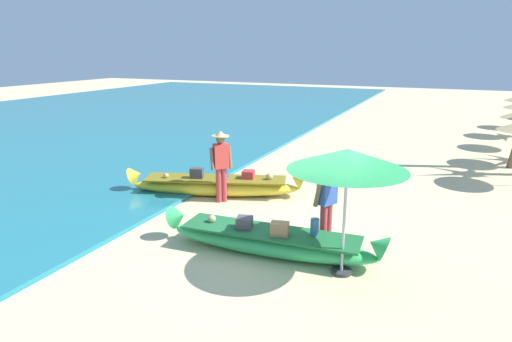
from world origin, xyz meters
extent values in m
plane|color=beige|center=(0.00, 0.00, 0.00)|extent=(80.00, 80.00, 0.00)
cube|color=teal|center=(-15.71, 8.00, 0.05)|extent=(24.00, 56.00, 0.10)
ellipsoid|color=#38B760|center=(-0.56, -0.17, 0.22)|extent=(4.08, 1.01, 0.44)
cone|color=#38B760|center=(1.41, -0.05, 0.49)|extent=(0.45, 0.49, 0.54)
cone|color=#38B760|center=(-2.53, -0.28, 0.49)|extent=(0.45, 0.49, 0.54)
cube|color=#1E6435|center=(-0.56, -0.17, 0.44)|extent=(3.44, 0.99, 0.04)
sphere|color=tan|center=(-1.78, -0.21, 0.52)|extent=(0.16, 0.16, 0.16)
cube|color=#424247|center=(-1.05, -0.23, 0.56)|extent=(0.35, 0.35, 0.24)
cube|color=#9E754C|center=(-0.31, -0.29, 0.58)|extent=(0.36, 0.28, 0.28)
cylinder|color=#386699|center=(0.27, -0.01, 0.61)|extent=(0.16, 0.16, 0.34)
ellipsoid|color=yellow|center=(-3.22, 2.51, 0.23)|extent=(4.45, 2.21, 0.45)
cone|color=yellow|center=(-1.18, 3.21, 0.50)|extent=(0.56, 0.60, 0.55)
cone|color=yellow|center=(-5.26, 1.80, 0.50)|extent=(0.56, 0.60, 0.55)
cube|color=olive|center=(-3.22, 2.51, 0.45)|extent=(3.78, 1.99, 0.04)
sphere|color=tan|center=(-4.43, 2.00, 0.52)|extent=(0.15, 0.15, 0.15)
cube|color=#424247|center=(-3.67, 2.32, 0.60)|extent=(0.39, 0.30, 0.29)
cylinder|color=#386699|center=(-3.05, 2.69, 0.50)|extent=(0.27, 0.27, 0.10)
cube|color=#B73333|center=(-2.41, 2.85, 0.57)|extent=(0.36, 0.36, 0.23)
sphere|color=tan|center=(-1.86, 2.97, 0.55)|extent=(0.19, 0.19, 0.19)
cylinder|color=#B2383D|center=(-2.77, 2.16, 0.44)|extent=(0.14, 0.14, 0.89)
cylinder|color=#B2383D|center=(-2.87, 2.06, 0.44)|extent=(0.14, 0.14, 0.89)
cube|color=#DB3D38|center=(-2.82, 2.11, 1.20)|extent=(0.41, 0.41, 0.62)
cylinder|color=brown|center=(-2.64, 2.26, 1.15)|extent=(0.21, 0.21, 0.56)
cylinder|color=brown|center=(-2.97, 1.93, 1.15)|extent=(0.21, 0.21, 0.56)
sphere|color=brown|center=(-2.82, 2.11, 1.63)|extent=(0.22, 0.22, 0.22)
cylinder|color=tan|center=(-2.82, 2.11, 1.71)|extent=(0.44, 0.44, 0.02)
cone|color=tan|center=(-2.82, 2.11, 1.78)|extent=(0.26, 0.26, 0.12)
cylinder|color=#B2383D|center=(0.31, 0.45, 0.46)|extent=(0.14, 0.14, 0.92)
cylinder|color=#B2383D|center=(0.37, 0.58, 0.46)|extent=(0.14, 0.14, 0.92)
cube|color=#3356B2|center=(0.34, 0.51, 1.23)|extent=(0.36, 0.42, 0.64)
cylinder|color=brown|center=(0.22, 0.32, 1.18)|extent=(0.23, 0.17, 0.58)
cylinder|color=brown|center=(0.42, 0.73, 1.18)|extent=(0.23, 0.17, 0.58)
sphere|color=brown|center=(0.34, 0.51, 1.67)|extent=(0.22, 0.22, 0.22)
cylinder|color=#B7B7BC|center=(0.88, -0.37, 1.10)|extent=(0.05, 0.05, 2.20)
cone|color=#28934C|center=(0.88, -0.37, 2.05)|extent=(1.99, 1.99, 0.35)
cylinder|color=#333338|center=(0.88, -0.37, 0.03)|extent=(0.36, 0.36, 0.06)
camera|label=1|loc=(2.38, -7.38, 3.78)|focal=31.21mm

